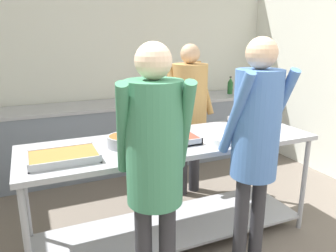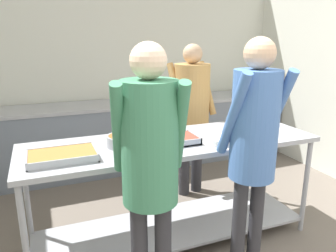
# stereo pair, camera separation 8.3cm
# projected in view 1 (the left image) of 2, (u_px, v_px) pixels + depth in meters

# --- Properties ---
(wall_rear) EXTENTS (4.72, 0.06, 2.65)m
(wall_rear) POSITION_uv_depth(u_px,v_px,m) (119.00, 69.00, 4.62)
(wall_rear) COLOR silver
(wall_rear) RESTS_ON ground_plane
(back_counter) EXTENTS (4.56, 0.65, 0.93)m
(back_counter) POSITION_uv_depth(u_px,v_px,m) (129.00, 135.00, 4.52)
(back_counter) COLOR slate
(back_counter) RESTS_ON ground_plane
(serving_counter) EXTENTS (2.47, 0.77, 0.94)m
(serving_counter) POSITION_uv_depth(u_px,v_px,m) (173.00, 174.00, 2.83)
(serving_counter) COLOR #9EA0A8
(serving_counter) RESTS_ON ground_plane
(serving_tray_vegetables) EXTENTS (0.48, 0.31, 0.05)m
(serving_tray_vegetables) POSITION_uv_depth(u_px,v_px,m) (64.00, 157.00, 2.30)
(serving_tray_vegetables) COLOR #9EA0A8
(serving_tray_vegetables) RESTS_ON serving_counter
(sauce_pan) EXTENTS (0.40, 0.26, 0.09)m
(sauce_pan) POSITION_uv_depth(u_px,v_px,m) (124.00, 141.00, 2.58)
(sauce_pan) COLOR #9EA0A8
(sauce_pan) RESTS_ON serving_counter
(serving_tray_greens) EXTENTS (0.37, 0.27, 0.05)m
(serving_tray_greens) POSITION_uv_depth(u_px,v_px,m) (175.00, 140.00, 2.68)
(serving_tray_greens) COLOR #9EA0A8
(serving_tray_greens) RESTS_ON serving_counter
(plate_stack) EXTENTS (0.28, 0.28, 0.05)m
(plate_stack) POSITION_uv_depth(u_px,v_px,m) (221.00, 139.00, 2.71)
(plate_stack) COLOR white
(plate_stack) RESTS_ON serving_counter
(broccoli_bowl) EXTENTS (0.20, 0.20, 0.10)m
(broccoli_bowl) POSITION_uv_depth(u_px,v_px,m) (237.00, 129.00, 2.96)
(broccoli_bowl) COLOR #3D668C
(broccoli_bowl) RESTS_ON serving_counter
(serving_tray_roast) EXTENTS (0.37, 0.31, 0.05)m
(serving_tray_roast) POSITION_uv_depth(u_px,v_px,m) (251.00, 121.00, 3.28)
(serving_tray_roast) COLOR #9EA0A8
(serving_tray_roast) RESTS_ON serving_counter
(guest_serving_left) EXTENTS (0.42, 0.34, 1.78)m
(guest_serving_left) POSITION_uv_depth(u_px,v_px,m) (256.00, 136.00, 2.26)
(guest_serving_left) COLOR #2D2D33
(guest_serving_left) RESTS_ON ground_plane
(guest_serving_right) EXTENTS (0.50, 0.42, 1.76)m
(guest_serving_right) POSITION_uv_depth(u_px,v_px,m) (154.00, 156.00, 1.94)
(guest_serving_right) COLOR #2D2D33
(guest_serving_right) RESTS_ON ground_plane
(cook_behind_counter) EXTENTS (0.52, 0.39, 1.71)m
(cook_behind_counter) POSITION_uv_depth(u_px,v_px,m) (189.00, 105.00, 3.61)
(cook_behind_counter) COLOR #2D2D33
(cook_behind_counter) RESTS_ON ground_plane
(water_bottle) EXTENTS (0.08, 0.08, 0.26)m
(water_bottle) POSITION_uv_depth(u_px,v_px,m) (230.00, 86.00, 4.98)
(water_bottle) COLOR #23602D
(water_bottle) RESTS_ON back_counter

